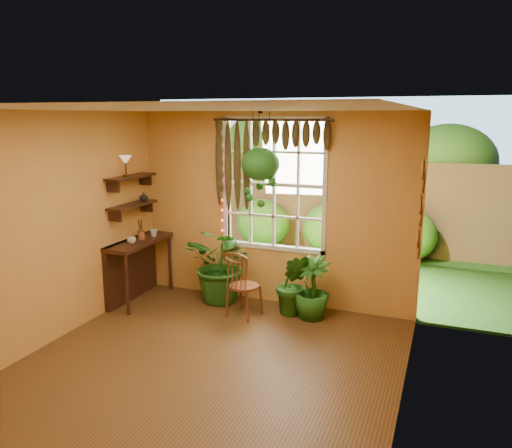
{
  "coord_description": "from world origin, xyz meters",
  "views": [
    {
      "loc": [
        2.28,
        -4.22,
        2.64
      ],
      "look_at": [
        0.17,
        1.15,
        1.38
      ],
      "focal_mm": 35.0,
      "sensor_mm": 36.0,
      "label": 1
    }
  ],
  "objects_px": {
    "hanging_basket": "(260,168)",
    "potted_plant_left": "(223,264)",
    "counter_ledge": "(134,262)",
    "windsor_chair": "(243,295)",
    "potted_plant_mid": "(294,284)"
  },
  "relations": [
    {
      "from": "hanging_basket",
      "to": "potted_plant_left",
      "type": "bearing_deg",
      "value": -175.42
    },
    {
      "from": "potted_plant_left",
      "to": "hanging_basket",
      "type": "relative_size",
      "value": 0.88
    },
    {
      "from": "counter_ledge",
      "to": "potted_plant_left",
      "type": "distance_m",
      "value": 1.31
    },
    {
      "from": "potted_plant_left",
      "to": "hanging_basket",
      "type": "xyz_separation_m",
      "value": [
        0.55,
        0.04,
        1.39
      ]
    },
    {
      "from": "counter_ledge",
      "to": "potted_plant_left",
      "type": "height_order",
      "value": "potted_plant_left"
    },
    {
      "from": "potted_plant_left",
      "to": "windsor_chair",
      "type": "bearing_deg",
      "value": -39.64
    },
    {
      "from": "windsor_chair",
      "to": "potted_plant_mid",
      "type": "height_order",
      "value": "windsor_chair"
    },
    {
      "from": "counter_ledge",
      "to": "potted_plant_left",
      "type": "xyz_separation_m",
      "value": [
        1.26,
        0.36,
        0.01
      ]
    },
    {
      "from": "counter_ledge",
      "to": "hanging_basket",
      "type": "distance_m",
      "value": 2.32
    },
    {
      "from": "counter_ledge",
      "to": "hanging_basket",
      "type": "height_order",
      "value": "hanging_basket"
    },
    {
      "from": "potted_plant_left",
      "to": "potted_plant_mid",
      "type": "xyz_separation_m",
      "value": [
        1.08,
        -0.1,
        -0.13
      ]
    },
    {
      "from": "counter_ledge",
      "to": "windsor_chair",
      "type": "relative_size",
      "value": 1.15
    },
    {
      "from": "counter_ledge",
      "to": "potted_plant_mid",
      "type": "relative_size",
      "value": 1.4
    },
    {
      "from": "hanging_basket",
      "to": "counter_ledge",
      "type": "bearing_deg",
      "value": -167.26
    },
    {
      "from": "potted_plant_mid",
      "to": "windsor_chair",
      "type": "bearing_deg",
      "value": -154.54
    }
  ]
}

